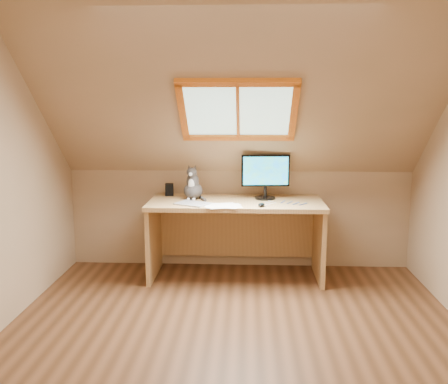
{
  "coord_description": "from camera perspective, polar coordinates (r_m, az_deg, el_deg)",
  "views": [
    {
      "loc": [
        0.09,
        -3.31,
        1.69
      ],
      "look_at": [
        -0.12,
        1.0,
        0.91
      ],
      "focal_mm": 40.0,
      "sensor_mm": 36.0,
      "label": 1
    }
  ],
  "objects": [
    {
      "name": "cat",
      "position": [
        4.87,
        -3.58,
        0.62
      ],
      "size": [
        0.21,
        0.25,
        0.34
      ],
      "color": "#423C3A",
      "rests_on": "desk"
    },
    {
      "name": "cables",
      "position": [
        4.68,
        6.74,
        -1.29
      ],
      "size": [
        0.51,
        0.26,
        0.01
      ],
      "color": "silver",
      "rests_on": "desk"
    },
    {
      "name": "papers",
      "position": [
        4.53,
        0.51,
        -1.61
      ],
      "size": [
        0.35,
        0.3,
        0.01
      ],
      "color": "white",
      "rests_on": "desk"
    },
    {
      "name": "desk_speaker",
      "position": [
        5.08,
        -6.26,
        0.27
      ],
      "size": [
        0.09,
        0.09,
        0.12
      ],
      "primitive_type": "cube",
      "rotation": [
        0.0,
        0.0,
        0.14
      ],
      "color": "black",
      "rests_on": "desk"
    },
    {
      "name": "room_shell",
      "position": [
        3.23,
        1.18,
        5.6
      ],
      "size": [
        3.52,
        3.52,
        2.41
      ],
      "color": "tan",
      "rests_on": "ground"
    },
    {
      "name": "ground",
      "position": [
        3.72,
        1.14,
        -16.83
      ],
      "size": [
        3.5,
        3.5,
        0.0
      ],
      "primitive_type": "plane",
      "color": "brown",
      "rests_on": "ground"
    },
    {
      "name": "desk",
      "position": [
        4.9,
        1.39,
        -3.48
      ],
      "size": [
        1.67,
        0.73,
        0.76
      ],
      "color": "tan",
      "rests_on": "ground"
    },
    {
      "name": "monitor",
      "position": [
        4.85,
        4.76,
        2.1
      ],
      "size": [
        0.47,
        0.2,
        0.43
      ],
      "color": "black",
      "rests_on": "desk"
    },
    {
      "name": "graphics_tablet",
      "position": [
        4.63,
        -3.61,
        -1.34
      ],
      "size": [
        0.36,
        0.32,
        0.01
      ],
      "primitive_type": "cube",
      "rotation": [
        0.0,
        0.0,
        -0.49
      ],
      "color": "#B2B2B7",
      "rests_on": "desk"
    },
    {
      "name": "mouse",
      "position": [
        4.53,
        4.29,
        -1.47
      ],
      "size": [
        0.08,
        0.11,
        0.03
      ],
      "primitive_type": "ellipsoid",
      "rotation": [
        0.0,
        0.0,
        -0.23
      ],
      "color": "black",
      "rests_on": "desk"
    }
  ]
}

